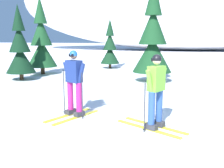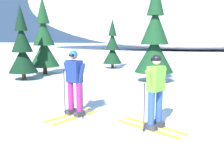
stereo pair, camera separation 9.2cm
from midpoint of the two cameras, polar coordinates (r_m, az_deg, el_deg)
The scene contains 7 objects.
ground_plane at distance 5.64m, azimuth 9.40°, elevation -11.66°, with size 120.00×120.00×0.00m, color white.
skier_navy_jacket at distance 6.93m, azimuth -8.55°, elevation 0.37°, with size 1.11×1.59×1.73m.
skier_lime_jacket at distance 5.98m, azimuth 8.91°, elevation -1.54°, with size 1.67×1.26×1.70m.
pine_tree_far_left at distance 13.17m, azimuth -19.39°, elevation 7.14°, with size 1.35×1.35×3.50m.
pine_tree_left at distance 14.81m, azimuth -15.11°, elevation 8.69°, with size 1.59×1.59×4.11m.
pine_tree_center_left at distance 16.85m, azimuth -0.60°, elevation 7.80°, with size 1.20×1.20×3.11m.
pine_tree_center at distance 12.06m, azimuth 8.50°, elevation 9.35°, with size 1.74×1.74×4.50m.
Camera 1 is at (-0.02, -5.23, 2.12)m, focal length 42.54 mm.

